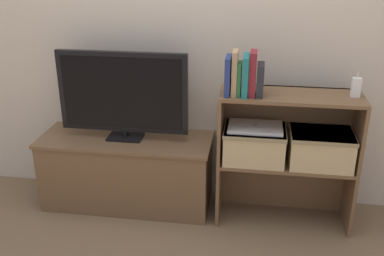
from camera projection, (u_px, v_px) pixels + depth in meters
name	position (u px, v px, depth m)	size (l,w,h in m)	color
ground_plane	(188.00, 224.00, 2.84)	(16.00, 16.00, 0.00)	brown
wall_back	(199.00, 21.00, 2.77)	(10.00, 0.05, 2.40)	beige
tv_stand	(128.00, 171.00, 2.99)	(1.11, 0.42, 0.48)	brown
tv	(123.00, 94.00, 2.78)	(0.82, 0.14, 0.57)	black
bookshelf_lower_tier	(283.00, 177.00, 2.85)	(0.82, 0.31, 0.42)	brown
bookshelf_upper_tier	(289.00, 115.00, 2.69)	(0.82, 0.31, 0.43)	brown
book_navy	(228.00, 75.00, 2.54)	(0.03, 0.15, 0.22)	navy
book_tan	(235.00, 73.00, 2.53)	(0.03, 0.12, 0.25)	tan
book_forest	(239.00, 79.00, 2.53)	(0.02, 0.12, 0.18)	#286638
book_teal	(246.00, 75.00, 2.52)	(0.03, 0.16, 0.23)	#1E7075
book_maroon	(253.00, 74.00, 2.51)	(0.04, 0.13, 0.25)	maroon
book_charcoal	(260.00, 80.00, 2.52)	(0.04, 0.13, 0.18)	#232328
baby_monitor	(356.00, 87.00, 2.51)	(0.05, 0.03, 0.14)	white
storage_basket_left	(254.00, 143.00, 2.71)	(0.37, 0.28, 0.20)	tan
storage_basket_right	(321.00, 147.00, 2.66)	(0.37, 0.28, 0.20)	tan
laptop	(255.00, 127.00, 2.67)	(0.32, 0.22, 0.02)	white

